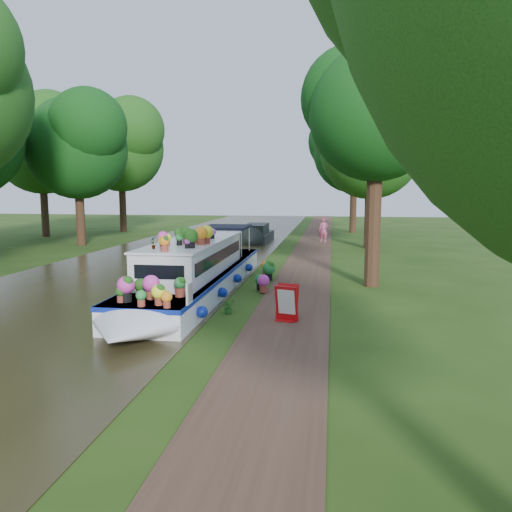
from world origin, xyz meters
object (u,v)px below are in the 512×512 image
Objects in this scene: second_boat at (257,235)px; pedestrian_pink at (323,230)px; plant_boat at (194,270)px; sandwich_board at (287,304)px.

second_boat is 3.71× the size of pedestrian_pink.
plant_boat reaches higher than second_boat.
pedestrian_pink is (4.01, 17.33, 0.00)m from plant_boat.
pedestrian_pink reaches higher than second_boat.
plant_boat is 4.49m from sandwich_board.
second_boat is 20.60m from sandwich_board.
sandwich_board is at bearing -79.54° from pedestrian_pink.
pedestrian_pink is at bearing -0.16° from second_boat.
sandwich_board is (3.39, -2.92, -0.38)m from plant_boat.
plant_boat reaches higher than pedestrian_pink.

